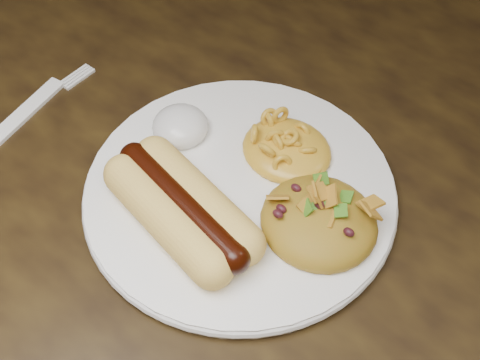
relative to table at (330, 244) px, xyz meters
The scene contains 7 objects.
table is the anchor object (origin of this frame).
plate 0.13m from the table, 131.09° to the right, with size 0.25×0.25×0.01m, color white.
hotdog 0.19m from the table, 120.54° to the right, with size 0.13×0.08×0.03m.
mac_and_cheese 0.13m from the table, 166.96° to the right, with size 0.08×0.07×0.03m, color yellow.
sour_cream 0.19m from the table, 159.14° to the right, with size 0.05×0.05×0.03m, color white.
taco_salad 0.14m from the table, 75.49° to the right, with size 0.09×0.09×0.04m.
fork 0.31m from the table, 156.08° to the right, with size 0.02×0.12×0.00m, color white.
Camera 1 is at (0.16, -0.32, 1.19)m, focal length 50.00 mm.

